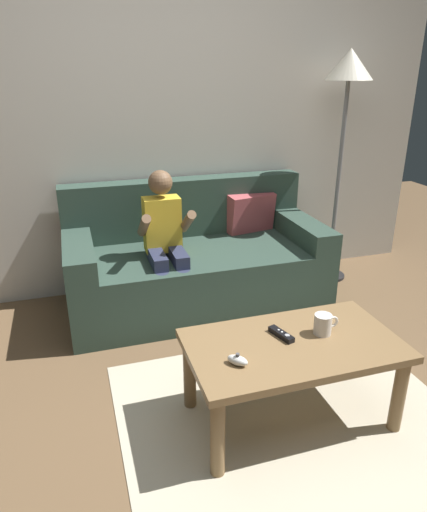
% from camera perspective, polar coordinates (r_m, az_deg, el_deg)
% --- Properties ---
extents(ground_plane, '(8.32, 8.32, 0.00)m').
position_cam_1_polar(ground_plane, '(2.14, 4.44, -23.70)').
color(ground_plane, brown).
extents(wall_back, '(4.16, 0.05, 2.50)m').
position_cam_1_polar(wall_back, '(3.31, -7.41, 17.00)').
color(wall_back, beige).
rests_on(wall_back, ground).
extents(couch, '(1.69, 0.80, 0.81)m').
position_cam_1_polar(couch, '(3.20, -2.15, -0.80)').
color(couch, '#2D4238').
rests_on(couch, ground).
extents(person_seated_on_couch, '(0.32, 0.39, 0.96)m').
position_cam_1_polar(person_seated_on_couch, '(2.89, -5.89, 2.06)').
color(person_seated_on_couch, '#282D47').
rests_on(person_seated_on_couch, ground).
extents(coffee_table, '(0.94, 0.53, 0.41)m').
position_cam_1_polar(coffee_table, '(2.15, 9.65, -11.80)').
color(coffee_table, brown).
rests_on(coffee_table, ground).
extents(area_rug, '(1.56, 1.28, 0.01)m').
position_cam_1_polar(area_rug, '(2.35, 9.10, -18.68)').
color(area_rug, '#BCB299').
rests_on(area_rug, ground).
extents(game_remote_black_near_edge, '(0.07, 0.14, 0.03)m').
position_cam_1_polar(game_remote_black_near_edge, '(2.14, 8.28, -9.43)').
color(game_remote_black_near_edge, black).
rests_on(game_remote_black_near_edge, coffee_table).
extents(nunchuk_white, '(0.09, 0.10, 0.05)m').
position_cam_1_polar(nunchuk_white, '(1.94, 2.95, -12.59)').
color(nunchuk_white, white).
rests_on(nunchuk_white, coffee_table).
extents(coffee_mug, '(0.12, 0.08, 0.09)m').
position_cam_1_polar(coffee_mug, '(2.18, 13.26, -8.10)').
color(coffee_mug, silver).
rests_on(coffee_mug, coffee_table).
extents(floor_lamp, '(0.32, 0.32, 1.65)m').
position_cam_1_polar(floor_lamp, '(3.48, 16.10, 19.55)').
color(floor_lamp, black).
rests_on(floor_lamp, ground).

